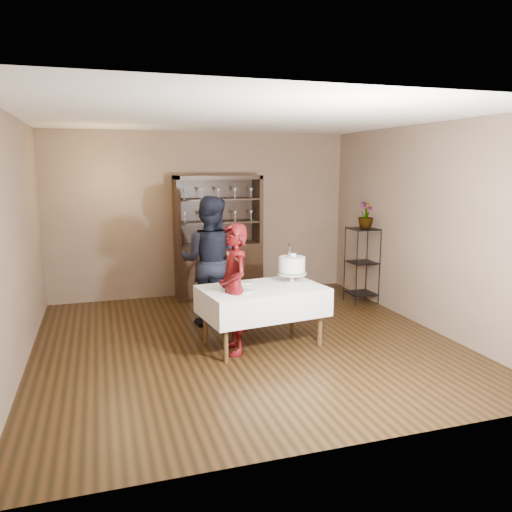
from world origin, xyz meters
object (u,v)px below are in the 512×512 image
object	(u,v)px
plant_etagere	(362,262)
man	(210,261)
cake	(292,266)
woman	(234,289)
potted_plant	(366,215)
china_hutch	(218,257)
cake_table	(262,301)

from	to	relation	value
plant_etagere	man	world-z (taller)	man
plant_etagere	cake	world-z (taller)	cake
woman	potted_plant	world-z (taller)	potted_plant
woman	cake	world-z (taller)	woman
china_hutch	cake_table	size ratio (longest dim) A/B	1.29
china_hutch	plant_etagere	world-z (taller)	china_hutch
china_hutch	plant_etagere	distance (m)	2.33
cake_table	man	xyz separation A→B (m)	(-0.42, 0.99, 0.33)
cake_table	potted_plant	size ratio (longest dim) A/B	3.76
china_hutch	cake_table	xyz separation A→B (m)	(-0.03, -2.41, -0.12)
woman	potted_plant	xyz separation A→B (m)	(2.54, 1.50, 0.64)
china_hutch	cake	xyz separation A→B (m)	(0.41, -2.26, 0.26)
potted_plant	plant_etagere	bearing A→B (deg)	-169.53
cake_table	cake	xyz separation A→B (m)	(0.43, 0.14, 0.37)
cake_table	cake	distance (m)	0.59
china_hutch	plant_etagere	bearing A→B (deg)	-26.83
cake	potted_plant	size ratio (longest dim) A/B	1.22
cake_table	china_hutch	bearing A→B (deg)	89.38
man	cake_table	bearing A→B (deg)	141.70
man	potted_plant	world-z (taller)	man
cake	plant_etagere	bearing A→B (deg)	35.93
cake_table	potted_plant	bearing A→B (deg)	32.42
china_hutch	potted_plant	xyz separation A→B (m)	(2.12, -1.04, 0.73)
potted_plant	cake	bearing A→B (deg)	-144.56
china_hutch	cake	world-z (taller)	china_hutch
plant_etagere	woman	distance (m)	2.91
man	cake	distance (m)	1.20
woman	potted_plant	distance (m)	3.01
cake_table	woman	bearing A→B (deg)	-160.94
cake_table	man	distance (m)	1.12
plant_etagere	potted_plant	world-z (taller)	potted_plant
china_hutch	cake	size ratio (longest dim) A/B	3.97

